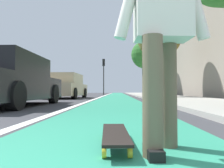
{
  "coord_description": "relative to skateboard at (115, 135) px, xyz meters",
  "views": [
    {
      "loc": [
        -0.48,
        -0.08,
        0.44
      ],
      "look_at": [
        11.74,
        0.26,
        0.84
      ],
      "focal_mm": 34.17,
      "sensor_mm": 36.0,
      "label": 1
    }
  ],
  "objects": [
    {
      "name": "ground_plane",
      "position": [
        8.76,
        0.05,
        -0.09
      ],
      "size": [
        80.0,
        80.0,
        0.0
      ],
      "primitive_type": "plane",
      "color": "#38383D"
    },
    {
      "name": "bike_lane_paint",
      "position": [
        22.76,
        0.05,
        -0.09
      ],
      "size": [
        56.0,
        2.06,
        0.0
      ],
      "primitive_type": "cube",
      "color": "#288466",
      "rests_on": "ground"
    },
    {
      "name": "lane_stripe_white",
      "position": [
        18.76,
        1.23,
        -0.09
      ],
      "size": [
        52.0,
        0.16,
        0.01
      ],
      "primitive_type": "cube",
      "color": "silver",
      "rests_on": "ground"
    },
    {
      "name": "sidewalk_curb",
      "position": [
        16.76,
        -3.03,
        -0.04
      ],
      "size": [
        52.0,
        3.2,
        0.1
      ],
      "primitive_type": "cube",
      "color": "#9E9B93",
      "rests_on": "ground"
    },
    {
      "name": "building_facade",
      "position": [
        20.76,
        -5.97,
        5.11
      ],
      "size": [
        40.0,
        1.2,
        10.41
      ],
      "primitive_type": "cube",
      "color": "gray",
      "rests_on": "ground"
    },
    {
      "name": "skateboard",
      "position": [
        0.0,
        0.0,
        0.0
      ],
      "size": [
        0.85,
        0.24,
        0.11
      ],
      "color": "yellow",
      "rests_on": "ground"
    },
    {
      "name": "skater_person",
      "position": [
        -0.15,
        -0.35,
        0.84
      ],
      "size": [
        0.47,
        0.72,
        1.64
      ],
      "color": "brown",
      "rests_on": "ground"
    },
    {
      "name": "parked_car_near",
      "position": [
        4.4,
        3.17,
        0.63
      ],
      "size": [
        4.59,
        2.0,
        1.5
      ],
      "color": "black",
      "rests_on": "ground"
    },
    {
      "name": "parked_car_mid",
      "position": [
        11.09,
        3.14,
        0.61
      ],
      "size": [
        4.42,
        2.07,
        1.47
      ],
      "color": "tan",
      "rests_on": "ground"
    },
    {
      "name": "traffic_light",
      "position": [
        22.94,
        1.63,
        2.79
      ],
      "size": [
        0.33,
        0.28,
        4.16
      ],
      "color": "#2D2D2D",
      "rests_on": "ground"
    },
    {
      "name": "street_tree_mid",
      "position": [
        11.72,
        -2.63,
        3.74
      ],
      "size": [
        2.77,
        2.77,
        5.24
      ],
      "color": "brown",
      "rests_on": "ground"
    },
    {
      "name": "street_tree_far",
      "position": [
        18.53,
        -2.63,
        3.79
      ],
      "size": [
        2.67,
        2.67,
        5.24
      ],
      "color": "brown",
      "rests_on": "ground"
    },
    {
      "name": "pedestrian_distant",
      "position": [
        10.05,
        -2.44,
        0.87
      ],
      "size": [
        0.47,
        0.74,
        1.69
      ],
      "color": "black",
      "rests_on": "ground"
    }
  ]
}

